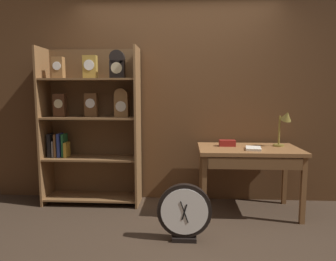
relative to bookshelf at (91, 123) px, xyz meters
name	(u,v)px	position (x,y,z in m)	size (l,w,h in m)	color
ground_plane	(172,249)	(1.05, -1.13, -1.01)	(10.00, 10.00, 0.00)	#3D2D21
back_wood_panel	(177,99)	(1.05, 0.22, 0.29)	(4.80, 0.05, 2.60)	brown
bookshelf	(91,123)	(0.00, 0.00, 0.00)	(1.18, 0.39, 1.92)	brown
workbench	(249,156)	(1.89, -0.26, -0.34)	(1.13, 0.70, 0.76)	brown
desk_lamp	(285,122)	(2.30, -0.15, 0.04)	(0.20, 0.20, 0.43)	olive
toolbox_small	(227,143)	(1.65, -0.15, -0.21)	(0.19, 0.10, 0.07)	maroon
open_repair_manual	(253,148)	(1.91, -0.35, -0.24)	(0.16, 0.22, 0.03)	silver
round_clock_large	(184,212)	(1.16, -0.98, -0.73)	(0.51, 0.11, 0.55)	black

